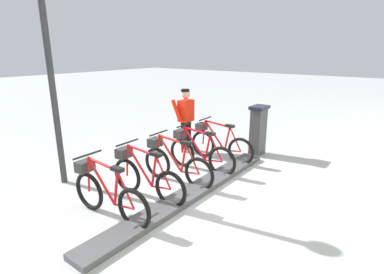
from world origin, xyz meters
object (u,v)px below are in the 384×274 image
payment_kiosk (258,130)px  bike_docked_2 (174,163)px  bike_docked_3 (144,176)px  bike_docked_0 (218,143)px  bike_docked_1 (198,152)px  worker_near_rack (186,118)px  bike_docked_4 (107,193)px  lamp_post (47,44)px

payment_kiosk → bike_docked_2: payment_kiosk is taller
bike_docked_2 → bike_docked_3: size_ratio=1.00×
payment_kiosk → bike_docked_0: size_ratio=0.74×
bike_docked_0 → bike_docked_2: size_ratio=1.00×
bike_docked_1 → worker_near_rack: bearing=-40.2°
bike_docked_3 → bike_docked_4: same height
payment_kiosk → bike_docked_3: 3.53m
bike_docked_3 → lamp_post: lamp_post is taller
payment_kiosk → lamp_post: lamp_post is taller
bike_docked_1 → lamp_post: 3.67m
bike_docked_3 → lamp_post: size_ratio=0.41×
bike_docked_4 → lamp_post: lamp_post is taller
bike_docked_0 → bike_docked_3: bearing=90.0°
lamp_post → bike_docked_1: bearing=-130.1°
bike_docked_1 → worker_near_rack: worker_near_rack is taller
bike_docked_1 → bike_docked_2: same height
payment_kiosk → lamp_post: size_ratio=0.30×
bike_docked_0 → bike_docked_3: (0.00, 2.50, 0.00)m
worker_near_rack → payment_kiosk: bearing=-151.9°
lamp_post → bike_docked_2: bearing=-143.6°
bike_docked_0 → bike_docked_3: 2.50m
bike_docked_2 → lamp_post: size_ratio=0.41×
bike_docked_3 → lamp_post: 2.99m
payment_kiosk → worker_near_rack: bearing=28.1°
bike_docked_3 → lamp_post: bearing=15.8°
payment_kiosk → bike_docked_0: 1.16m
bike_docked_2 → bike_docked_4: (0.00, 1.67, 0.00)m
bike_docked_0 → bike_docked_1: 0.83m
bike_docked_0 → bike_docked_4: 3.34m
payment_kiosk → lamp_post: (2.41, 4.00, 2.07)m
bike_docked_1 → payment_kiosk: bearing=-107.5°
payment_kiosk → bike_docked_2: 2.72m
worker_near_rack → bike_docked_0: bearing=175.3°
payment_kiosk → bike_docked_0: payment_kiosk is taller
bike_docked_4 → bike_docked_2: bearing=-90.0°
worker_near_rack → bike_docked_2: bearing=121.9°
bike_docked_2 → worker_near_rack: bearing=-58.1°
bike_docked_1 → bike_docked_2: bearing=90.0°
bike_docked_0 → bike_docked_4: size_ratio=1.00×
bike_docked_2 → bike_docked_3: 0.83m
payment_kiosk → bike_docked_2: size_ratio=0.74×
bike_docked_0 → worker_near_rack: (1.09, -0.09, 0.48)m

